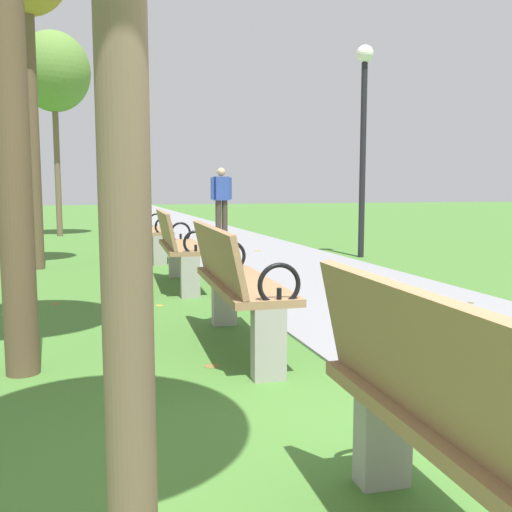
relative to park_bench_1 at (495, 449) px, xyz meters
name	(u,v)px	position (x,y,z in m)	size (l,w,h in m)	color
paved_walkway	(177,223)	(1.81, 18.03, -0.48)	(2.61, 44.00, 0.02)	gray
park_bench_1	(495,449)	(0.00, 0.00, 0.00)	(0.52, 1.61, 0.90)	#93704C
park_bench_2	(235,283)	(0.00, 2.82, 0.00)	(0.54, 1.62, 0.90)	#93704C
park_bench_3	(178,246)	(0.00, 5.61, 0.00)	(0.55, 1.62, 0.90)	#93704C
park_bench_4	(153,230)	(0.00, 8.35, 0.00)	(0.54, 1.62, 0.90)	#93704C
tree_4	(54,73)	(-1.67, 13.69, 3.38)	(1.70, 1.70, 4.82)	brown
pedestrian_walking	(221,198)	(2.06, 12.40, 0.44)	(0.53, 0.27, 1.62)	#3D3328
lamp_post	(364,118)	(3.42, 7.71, 1.82)	(0.28, 0.28, 3.48)	black
scattered_leaves	(217,304)	(0.21, 4.42, -0.47)	(4.53, 12.30, 0.02)	#BC842D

